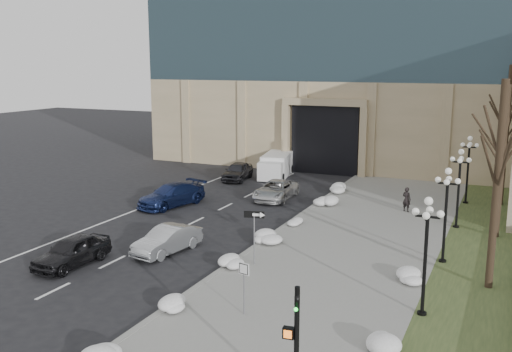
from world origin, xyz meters
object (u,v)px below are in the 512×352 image
at_px(box_truck, 276,166).
at_px(lamppost_c, 459,178).
at_px(car_e, 237,171).
at_px(car_c, 171,195).
at_px(keep_sign, 244,277).
at_px(one_way_sign, 258,221).
at_px(pedestrian, 407,199).
at_px(traffic_signal, 295,350).
at_px(car_d, 276,190).
at_px(lamppost_b, 446,203).
at_px(car_b, 167,240).
at_px(lamppost_d, 469,161).
at_px(lamppost_a, 426,241).
at_px(car_a, 72,251).

height_order(box_truck, lamppost_c, lamppost_c).
bearing_deg(lamppost_c, car_e, 157.47).
relative_size(car_c, keep_sign, 2.37).
relative_size(box_truck, one_way_sign, 2.26).
xyz_separation_m(box_truck, keep_sign, (9.52, -26.20, 0.71)).
relative_size(pedestrian, box_truck, 0.26).
bearing_deg(car_e, traffic_signal, -68.62).
relative_size(car_d, lamppost_b, 1.02).
relative_size(car_b, car_c, 0.79).
bearing_deg(lamppost_d, lamppost_b, -90.00).
relative_size(box_truck, traffic_signal, 1.68).
height_order(car_c, one_way_sign, one_way_sign).
bearing_deg(traffic_signal, lamppost_d, 78.74).
xyz_separation_m(car_d, lamppost_a, (12.51, -15.43, 2.40)).
height_order(car_e, lamppost_d, lamppost_d).
height_order(car_c, box_truck, box_truck).
xyz_separation_m(car_a, box_truck, (0.52, 24.49, 0.20)).
height_order(car_a, lamppost_b, lamppost_b).
bearing_deg(keep_sign, car_e, 129.20).
distance_m(lamppost_a, lamppost_c, 13.00).
relative_size(car_b, one_way_sign, 1.50).
bearing_deg(one_way_sign, traffic_signal, -74.49).
relative_size(box_truck, keep_sign, 2.82).
xyz_separation_m(lamppost_b, lamppost_d, (0.00, 13.00, 0.00)).
relative_size(car_b, traffic_signal, 1.12).
height_order(car_e, box_truck, box_truck).
relative_size(car_c, box_truck, 0.84).
distance_m(car_d, traffic_signal, 25.24).
height_order(keep_sign, lamppost_a, lamppost_a).
distance_m(car_a, lamppost_b, 18.14).
relative_size(pedestrian, one_way_sign, 0.59).
height_order(car_d, pedestrian, pedestrian).
height_order(lamppost_b, lamppost_d, same).
distance_m(car_b, keep_sign, 8.68).
height_order(car_c, lamppost_b, lamppost_b).
distance_m(car_a, lamppost_d, 26.41).
bearing_deg(car_a, car_e, 97.55).
distance_m(car_d, lamppost_b, 15.56).
height_order(car_d, keep_sign, keep_sign).
xyz_separation_m(box_truck, lamppost_d, (15.75, -3.82, 2.16)).
distance_m(pedestrian, lamppost_d, 5.70).
relative_size(car_e, one_way_sign, 1.57).
bearing_deg(pedestrian, traffic_signal, 112.80).
bearing_deg(one_way_sign, keep_sign, -85.07).
xyz_separation_m(car_d, one_way_sign, (4.48, -13.07, 1.59)).
height_order(car_e, lamppost_c, lamppost_c).
xyz_separation_m(car_c, one_way_sign, (10.22, -8.33, 1.51)).
distance_m(car_a, car_d, 17.02).
distance_m(box_truck, lamppost_c, 18.96).
relative_size(car_c, pedestrian, 3.23).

